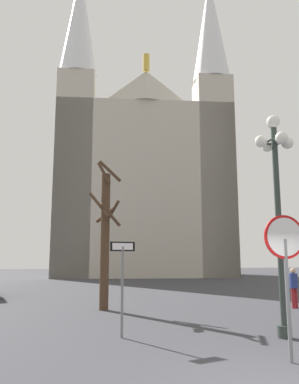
{
  "coord_description": "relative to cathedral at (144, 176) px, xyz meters",
  "views": [
    {
      "loc": [
        -3.25,
        -5.73,
        2.04
      ],
      "look_at": [
        1.11,
        17.84,
        6.0
      ],
      "focal_mm": 36.36,
      "sensor_mm": 36.0,
      "label": 1
    }
  ],
  "objects": [
    {
      "name": "stop_sign",
      "position": [
        -2.71,
        -33.28,
        -8.54
      ],
      "size": [
        0.89,
        0.08,
        2.87
      ],
      "color": "slate",
      "rests_on": "ground"
    },
    {
      "name": "pedestrian_walking",
      "position": [
        1.71,
        -25.98,
        -9.64
      ],
      "size": [
        0.32,
        0.32,
        1.56
      ],
      "color": "maroon",
      "rests_on": "ground"
    },
    {
      "name": "cathedral",
      "position": [
        0.0,
        0.0,
        0.0
      ],
      "size": [
        18.78,
        12.78,
        33.52
      ],
      "color": "#BCB5A5",
      "rests_on": "ground"
    },
    {
      "name": "one_way_arrow_sign",
      "position": [
        -5.68,
        -30.36,
        -9.04
      ],
      "size": [
        0.68,
        0.25,
        2.41
      ],
      "color": "slate",
      "rests_on": "ground"
    },
    {
      "name": "street_lamp",
      "position": [
        -1.63,
        -31.12,
        -6.77
      ],
      "size": [
        1.11,
        1.11,
        5.88
      ],
      "color": "#2D3833",
      "rests_on": "ground"
    },
    {
      "name": "bare_tree",
      "position": [
        -5.78,
        -25.16,
        -7.71
      ],
      "size": [
        1.32,
        1.31,
        5.76
      ],
      "color": "#473323",
      "rests_on": "ground"
    }
  ]
}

